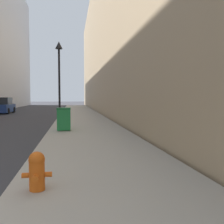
{
  "coord_description": "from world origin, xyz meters",
  "views": [
    {
      "loc": [
        4.85,
        -2.87,
        1.75
      ],
      "look_at": [
        8.3,
        18.86,
        0.44
      ],
      "focal_mm": 40.0,
      "sensor_mm": 36.0,
      "label": 1
    }
  ],
  "objects_px": {
    "trash_bin": "(64,119)",
    "lamppost": "(59,68)",
    "fire_hydrant": "(37,170)",
    "parked_sedan_far": "(3,106)"
  },
  "relations": [
    {
      "from": "fire_hydrant",
      "to": "parked_sedan_far",
      "type": "xyz_separation_m",
      "value": [
        -6.78,
        23.94,
        0.29
      ]
    },
    {
      "from": "trash_bin",
      "to": "lamppost",
      "type": "xyz_separation_m",
      "value": [
        -0.39,
        3.96,
        2.89
      ]
    },
    {
      "from": "trash_bin",
      "to": "lamppost",
      "type": "distance_m",
      "value": 4.92
    },
    {
      "from": "lamppost",
      "to": "parked_sedan_far",
      "type": "distance_m",
      "value": 14.07
    },
    {
      "from": "trash_bin",
      "to": "parked_sedan_far",
      "type": "relative_size",
      "value": 0.27
    },
    {
      "from": "lamppost",
      "to": "parked_sedan_far",
      "type": "bearing_deg",
      "value": 118.58
    },
    {
      "from": "trash_bin",
      "to": "lamppost",
      "type": "bearing_deg",
      "value": 95.67
    },
    {
      "from": "trash_bin",
      "to": "lamppost",
      "type": "relative_size",
      "value": 0.22
    },
    {
      "from": "lamppost",
      "to": "parked_sedan_far",
      "type": "height_order",
      "value": "lamppost"
    },
    {
      "from": "fire_hydrant",
      "to": "parked_sedan_far",
      "type": "distance_m",
      "value": 24.88
    }
  ]
}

